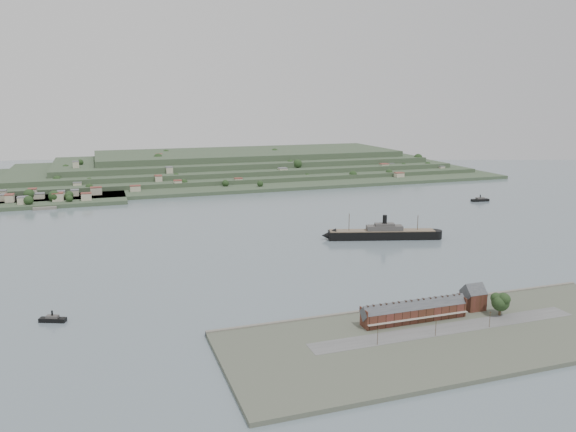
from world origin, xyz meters
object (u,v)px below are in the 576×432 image
object	(u,v)px
gabled_building	(473,297)
steamship	(379,234)
tugboat	(53,319)
fig_tree	(501,301)
terrace_row	(414,311)

from	to	relation	value
gabled_building	steamship	size ratio (longest dim) A/B	0.15
steamship	tugboat	xyz separation A→B (m)	(-233.71, -96.57, -2.80)
gabled_building	fig_tree	size ratio (longest dim) A/B	1.15
terrace_row	steamship	xyz separation A→B (m)	(64.61, 157.81, -2.59)
steamship	fig_tree	world-z (taller)	steamship
gabled_building	steamship	distance (m)	156.21
tugboat	fig_tree	xyz separation A→B (m)	(214.11, -69.72, 8.04)
steamship	tugboat	world-z (taller)	steamship
fig_tree	tugboat	bearing A→B (deg)	161.96
fig_tree	steamship	bearing A→B (deg)	83.28
steamship	fig_tree	xyz separation A→B (m)	(-19.60, -166.29, 5.24)
tugboat	steamship	bearing A→B (deg)	22.45
steamship	tugboat	size ratio (longest dim) A/B	6.90
terrace_row	gabled_building	world-z (taller)	gabled_building
terrace_row	tugboat	distance (m)	179.92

